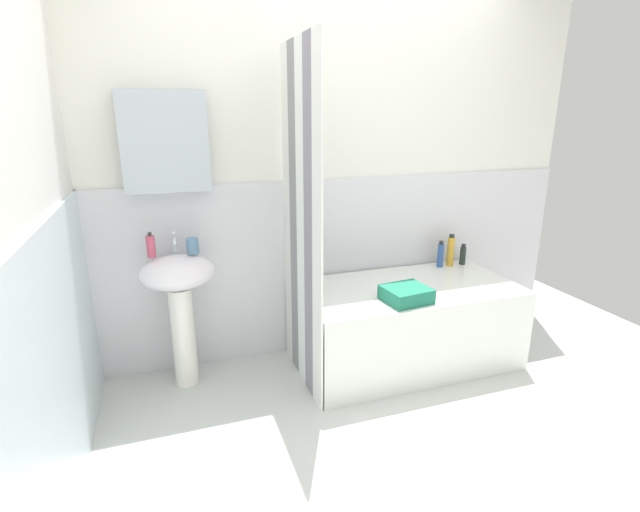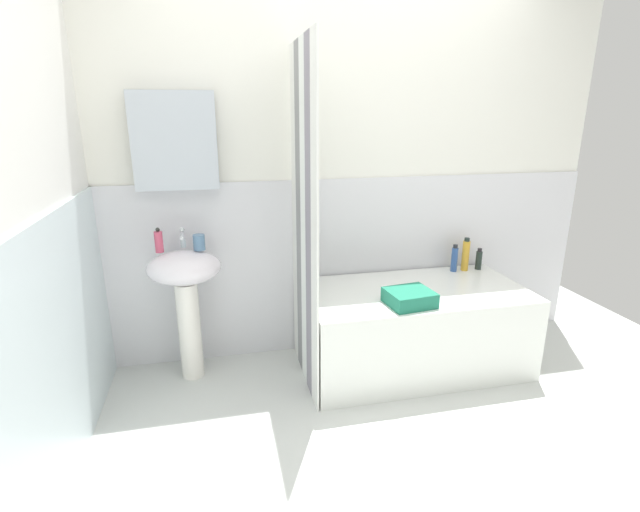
{
  "view_description": "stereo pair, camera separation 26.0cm",
  "coord_description": "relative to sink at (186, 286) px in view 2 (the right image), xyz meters",
  "views": [
    {
      "loc": [
        -1.08,
        -1.69,
        1.62
      ],
      "look_at": [
        -0.28,
        0.67,
        0.86
      ],
      "focal_mm": 26.43,
      "sensor_mm": 36.0,
      "label": 1
    },
    {
      "loc": [
        -0.83,
        -1.76,
        1.62
      ],
      "look_at": [
        -0.28,
        0.67,
        0.86
      ],
      "focal_mm": 26.43,
      "sensor_mm": 36.0,
      "label": 2
    }
  ],
  "objects": [
    {
      "name": "sink",
      "position": [
        0.0,
        0.0,
        0.0
      ],
      "size": [
        0.44,
        0.34,
        0.83
      ],
      "color": "white",
      "rests_on": "ground_plane"
    },
    {
      "name": "shower_curtain",
      "position": [
        0.7,
        -0.18,
        0.39
      ],
      "size": [
        0.01,
        0.75,
        2.0
      ],
      "color": "white",
      "rests_on": "ground_plane"
    },
    {
      "name": "wall_left_tiled",
      "position": [
        -0.54,
        -0.68,
        0.51
      ],
      "size": [
        0.07,
        1.81,
        2.4
      ],
      "color": "white",
      "rests_on": "ground_plane"
    },
    {
      "name": "bathtub",
      "position": [
        1.42,
        -0.18,
        -0.34
      ],
      "size": [
        1.41,
        0.75,
        0.54
      ],
      "primitive_type": "cube",
      "color": "white",
      "rests_on": "ground_plane"
    },
    {
      "name": "body_wash_bottle",
      "position": [
        1.91,
        0.09,
        0.04
      ],
      "size": [
        0.05,
        0.05,
        0.24
      ],
      "color": "gold",
      "rests_on": "bathtub"
    },
    {
      "name": "soap_dispenser",
      "position": [
        -0.13,
        0.02,
        0.29
      ],
      "size": [
        0.05,
        0.05,
        0.15
      ],
      "color": "#C44662",
      "rests_on": "sink"
    },
    {
      "name": "ground_plane",
      "position": [
        1.03,
        -1.03,
        -0.63
      ],
      "size": [
        4.8,
        5.6,
        0.04
      ],
      "primitive_type": "cube",
      "color": "silver"
    },
    {
      "name": "toothbrush_cup",
      "position": [
        0.1,
        0.02,
        0.27
      ],
      "size": [
        0.07,
        0.07,
        0.09
      ],
      "primitive_type": "cylinder",
      "color": "#54799D",
      "rests_on": "sink"
    },
    {
      "name": "towel_folded",
      "position": [
        1.28,
        -0.41,
        -0.03
      ],
      "size": [
        0.28,
        0.26,
        0.09
      ],
      "primitive_type": "cube",
      "rotation": [
        0.0,
        0.0,
        0.12
      ],
      "color": "#22775B",
      "rests_on": "bathtub"
    },
    {
      "name": "faucet",
      "position": [
        -0.0,
        0.08,
        0.28
      ],
      "size": [
        0.03,
        0.12,
        0.12
      ],
      "color": "silver",
      "rests_on": "sink"
    },
    {
      "name": "conditioner_bottle",
      "position": [
        2.02,
        0.09,
        0.0
      ],
      "size": [
        0.04,
        0.04,
        0.15
      ],
      "color": "#232F29",
      "rests_on": "bathtub"
    },
    {
      "name": "wall_back_tiled",
      "position": [
        0.97,
        0.23,
        0.53
      ],
      "size": [
        3.6,
        0.18,
        2.4
      ],
      "color": "white",
      "rests_on": "ground_plane"
    },
    {
      "name": "shampoo_bottle",
      "position": [
        1.83,
        0.09,
        0.02
      ],
      "size": [
        0.04,
        0.04,
        0.2
      ],
      "color": "#32579B",
      "rests_on": "bathtub"
    }
  ]
}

